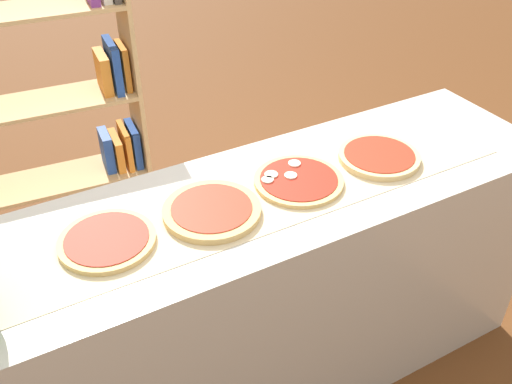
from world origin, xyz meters
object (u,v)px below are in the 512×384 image
pizza_plain_0 (107,240)px  pizza_plain_1 (212,210)px  bookshelf (71,108)px  pizza_mozzarella_2 (298,180)px  pizza_plain_3 (379,157)px

pizza_plain_0 → pizza_plain_1: size_ratio=0.93×
pizza_plain_1 → bookshelf: size_ratio=0.18×
pizza_plain_0 → pizza_mozzarella_2: pizza_mozzarella_2 is taller
pizza_plain_0 → pizza_plain_1: bearing=-3.7°
pizza_plain_0 → bookshelf: bookshelf is taller
pizza_plain_0 → pizza_plain_3: (0.98, -0.03, 0.00)m
pizza_plain_1 → pizza_mozzarella_2: (0.32, 0.01, -0.00)m
pizza_mozzarella_2 → pizza_plain_3: 0.33m
pizza_mozzarella_2 → bookshelf: (-0.48, 1.19, -0.15)m
pizza_mozzarella_2 → pizza_plain_3: bearing=-2.8°
pizza_plain_3 → pizza_plain_0: bearing=178.5°
pizza_plain_1 → pizza_mozzarella_2: bearing=2.1°
pizza_plain_0 → bookshelf: (0.17, 1.18, -0.15)m
pizza_plain_0 → pizza_mozzarella_2: bearing=-0.8°
pizza_plain_1 → pizza_mozzarella_2: pizza_plain_1 is taller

